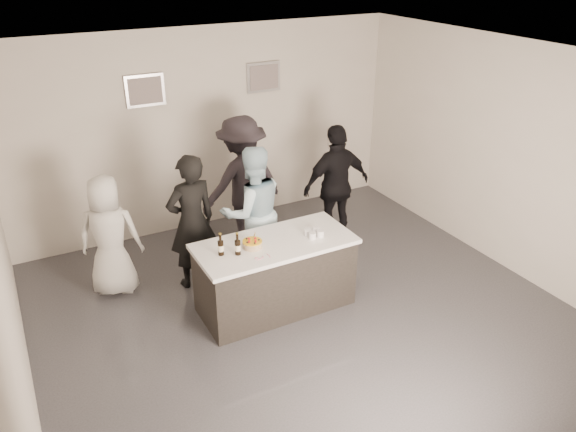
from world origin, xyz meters
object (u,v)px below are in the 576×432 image
object	(u,v)px
person_guest_right	(336,185)
person_guest_back	(242,182)
bar_counter	(275,275)
beer_bottle_b	(238,244)
cake	(252,244)
person_main_blue	(253,212)
person_main_black	(192,222)
person_guest_left	(109,236)
beer_bottle_a	(221,244)

from	to	relation	value
person_guest_right	person_guest_back	size ratio (longest dim) A/B	0.93
bar_counter	person_guest_right	distance (m)	1.95
beer_bottle_b	cake	bearing A→B (deg)	18.40
person_main_blue	person_guest_right	world-z (taller)	person_main_blue
person_main_black	beer_bottle_b	bearing A→B (deg)	92.67
person_guest_back	person_guest_left	bearing A→B (deg)	4.73
bar_counter	person_main_black	bearing A→B (deg)	124.46
cake	person_main_blue	xyz separation A→B (m)	(0.40, 0.84, -0.04)
beer_bottle_b	person_main_blue	world-z (taller)	person_main_blue
bar_counter	person_guest_left	bearing A→B (deg)	141.79
beer_bottle_a	person_main_black	bearing A→B (deg)	90.54
beer_bottle_a	person_main_black	size ratio (longest dim) A/B	0.15
cake	person_guest_left	distance (m)	1.86
beer_bottle_a	person_main_black	world-z (taller)	person_main_black
bar_counter	person_guest_right	size ratio (longest dim) A/B	1.04
beer_bottle_b	person_main_blue	bearing A→B (deg)	56.47
cake	person_guest_left	xyz separation A→B (m)	(-1.35, 1.27, -0.15)
person_main_black	person_guest_back	world-z (taller)	person_guest_back
person_guest_left	person_guest_right	distance (m)	3.18
beer_bottle_b	person_guest_back	bearing A→B (deg)	64.59
bar_counter	person_guest_back	xyz separation A→B (m)	(0.35, 1.70, 0.51)
person_main_blue	person_guest_right	distance (m)	1.45
beer_bottle_a	person_main_blue	xyz separation A→B (m)	(0.77, 0.84, -0.14)
person_guest_back	beer_bottle_a	bearing A→B (deg)	51.95
beer_bottle_a	person_main_blue	size ratio (longest dim) A/B	0.15
cake	person_guest_back	size ratio (longest dim) A/B	0.12
beer_bottle_b	person_main_black	xyz separation A→B (m)	(-0.18, 1.04, -0.14)
person_main_black	person_guest_back	bearing A→B (deg)	-151.52
cake	beer_bottle_b	xyz separation A→B (m)	(-0.21, -0.07, 0.09)
bar_counter	beer_bottle_a	distance (m)	0.88
person_main_black	person_main_blue	distance (m)	0.79
person_main_blue	person_guest_back	distance (m)	0.88
bar_counter	person_guest_back	bearing A→B (deg)	78.51
beer_bottle_b	person_guest_back	size ratio (longest dim) A/B	0.14
beer_bottle_b	person_guest_left	size ratio (longest dim) A/B	0.17
beer_bottle_b	person_guest_back	world-z (taller)	person_guest_back
cake	person_main_blue	distance (m)	0.93
cake	person_main_blue	size ratio (longest dim) A/B	0.13
person_main_blue	person_guest_back	xyz separation A→B (m)	(0.23, 0.85, 0.06)
person_main_black	person_guest_right	size ratio (longest dim) A/B	0.99
person_guest_left	person_guest_back	world-z (taller)	person_guest_back
bar_counter	beer_bottle_a	xyz separation A→B (m)	(-0.66, 0.02, 0.58)
person_guest_left	beer_bottle_a	bearing A→B (deg)	150.80
beer_bottle_a	person_guest_back	distance (m)	1.96
cake	beer_bottle_b	distance (m)	0.24
person_main_black	person_guest_left	world-z (taller)	person_main_black
bar_counter	person_guest_back	distance (m)	1.81
beer_bottle_b	person_guest_left	distance (m)	1.78
person_main_black	person_guest_left	xyz separation A→B (m)	(-0.96, 0.31, -0.10)
person_main_black	person_guest_right	world-z (taller)	person_guest_right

